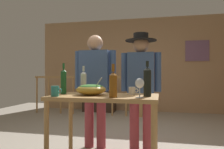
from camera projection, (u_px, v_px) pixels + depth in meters
ground_plane at (112, 145)px, 3.22m from camera, size 8.24×8.24×0.00m
back_wall at (136, 65)px, 6.31m from camera, size 5.77×0.10×2.67m
framed_picture at (197, 51)px, 5.89m from camera, size 0.61×0.03×0.56m
stair_railing at (101, 91)px, 5.60m from camera, size 2.94×0.10×1.05m
tv_console at (99, 102)px, 6.19m from camera, size 0.90×0.40×0.54m
flat_screen_tv at (99, 84)px, 6.16m from camera, size 0.49×0.12×0.39m
serving_table at (105, 105)px, 2.35m from camera, size 1.14×0.68×0.82m
salad_bowl at (91, 89)px, 2.38m from camera, size 0.32×0.32×0.19m
wine_glass at (140, 84)px, 2.07m from camera, size 0.09×0.09×0.19m
wine_bottle_clear at (84, 81)px, 2.70m from camera, size 0.07×0.07×0.33m
wine_bottle_amber at (113, 84)px, 2.11m from camera, size 0.08×0.08×0.33m
wine_bottle_dark at (147, 81)px, 2.20m from camera, size 0.08×0.08×0.36m
wine_bottle_green at (64, 81)px, 2.50m from camera, size 0.07×0.07×0.35m
mug_teal at (55, 91)px, 2.22m from camera, size 0.12×0.08×0.11m
mug_white at (132, 91)px, 2.41m from camera, size 0.11×0.07×0.09m
person_standing_left at (95, 81)px, 3.10m from camera, size 0.61×0.23×1.60m
person_standing_right at (141, 81)px, 2.96m from camera, size 0.54×0.42×1.60m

